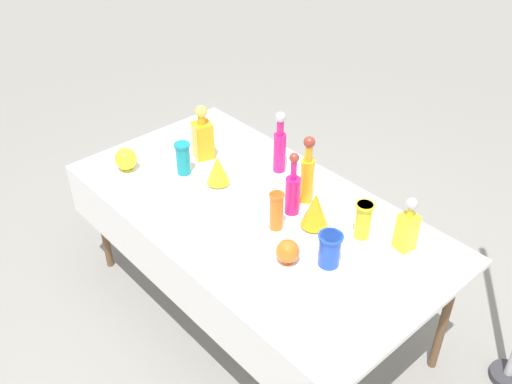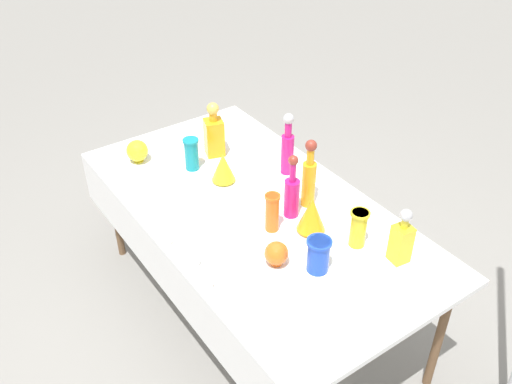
% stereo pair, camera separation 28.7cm
% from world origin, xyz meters
% --- Properties ---
extents(ground_plane, '(40.00, 40.00, 0.00)m').
position_xyz_m(ground_plane, '(0.00, 0.00, 0.00)').
color(ground_plane, gray).
extents(display_table, '(2.04, 1.09, 0.76)m').
position_xyz_m(display_table, '(0.00, -0.04, 0.71)').
color(display_table, white).
rests_on(display_table, ground).
extents(tall_bottle_0, '(0.07, 0.07, 0.38)m').
position_xyz_m(tall_bottle_0, '(0.13, 0.24, 0.93)').
color(tall_bottle_0, orange).
rests_on(tall_bottle_0, display_table).
extents(tall_bottle_1, '(0.07, 0.07, 0.37)m').
position_xyz_m(tall_bottle_1, '(-0.17, 0.33, 0.92)').
color(tall_bottle_1, '#C61972').
rests_on(tall_bottle_1, display_table).
extents(tall_bottle_2, '(0.08, 0.08, 0.35)m').
position_xyz_m(tall_bottle_2, '(0.15, 0.11, 0.89)').
color(tall_bottle_2, '#C61972').
rests_on(tall_bottle_2, display_table).
extents(square_decanter_0, '(0.13, 0.13, 0.33)m').
position_xyz_m(square_decanter_0, '(-0.57, 0.10, 0.90)').
color(square_decanter_0, orange).
rests_on(square_decanter_0, display_table).
extents(square_decanter_1, '(0.09, 0.09, 0.29)m').
position_xyz_m(square_decanter_1, '(0.70, 0.31, 0.88)').
color(square_decanter_1, yellow).
rests_on(square_decanter_1, display_table).
extents(slender_vase_0, '(0.11, 0.11, 0.17)m').
position_xyz_m(slender_vase_0, '(0.53, -0.04, 0.85)').
color(slender_vase_0, blue).
rests_on(slender_vase_0, display_table).
extents(slender_vase_1, '(0.09, 0.09, 0.19)m').
position_xyz_m(slender_vase_1, '(0.51, 0.23, 0.86)').
color(slender_vase_1, yellow).
rests_on(slender_vase_1, display_table).
extents(slender_vase_2, '(0.08, 0.08, 0.20)m').
position_xyz_m(slender_vase_2, '(0.19, -0.03, 0.87)').
color(slender_vase_2, orange).
rests_on(slender_vase_2, display_table).
extents(slender_vase_3, '(0.09, 0.09, 0.19)m').
position_xyz_m(slender_vase_3, '(-0.51, -0.08, 0.86)').
color(slender_vase_3, teal).
rests_on(slender_vase_3, display_table).
extents(fluted_vase_0, '(0.14, 0.14, 0.20)m').
position_xyz_m(fluted_vase_0, '(0.30, 0.11, 0.86)').
color(fluted_vase_0, orange).
rests_on(fluted_vase_0, display_table).
extents(fluted_vase_1, '(0.13, 0.13, 0.17)m').
position_xyz_m(fluted_vase_1, '(-0.30, -0.01, 0.85)').
color(fluted_vase_1, yellow).
rests_on(fluted_vase_1, display_table).
extents(round_bowl_0, '(0.13, 0.13, 0.13)m').
position_xyz_m(round_bowl_0, '(-0.75, -0.30, 0.83)').
color(round_bowl_0, yellow).
rests_on(round_bowl_0, display_table).
extents(round_bowl_1, '(0.11, 0.11, 0.12)m').
position_xyz_m(round_bowl_1, '(0.40, -0.17, 0.82)').
color(round_bowl_1, orange).
rests_on(round_bowl_1, display_table).
extents(price_tag_left, '(0.06, 0.03, 0.03)m').
position_xyz_m(price_tag_left, '(-0.02, -0.49, 0.78)').
color(price_tag_left, white).
rests_on(price_tag_left, display_table).
extents(price_tag_center, '(0.06, 0.02, 0.04)m').
position_xyz_m(price_tag_center, '(0.34, -0.48, 0.78)').
color(price_tag_center, white).
rests_on(price_tag_center, display_table).
extents(price_tag_right, '(0.05, 0.02, 0.04)m').
position_xyz_m(price_tag_right, '(0.19, -0.46, 0.78)').
color(price_tag_right, white).
rests_on(price_tag_right, display_table).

